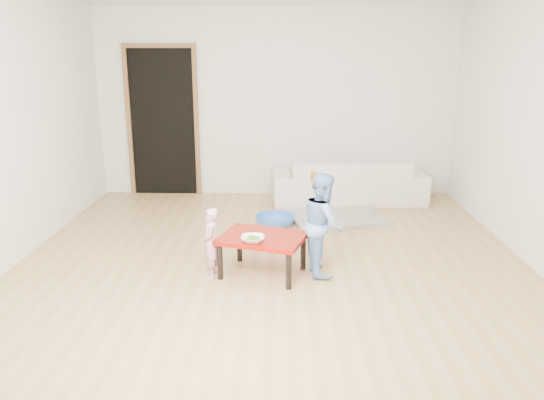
{
  "coord_description": "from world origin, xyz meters",
  "views": [
    {
      "loc": [
        0.1,
        -5.01,
        2.0
      ],
      "look_at": [
        0.0,
        -0.2,
        0.65
      ],
      "focal_mm": 35.0,
      "sensor_mm": 36.0,
      "label": 1
    }
  ],
  "objects_px": {
    "sofa": "(348,181)",
    "bowl": "(253,239)",
    "child_blue": "(323,224)",
    "basin": "(275,221)",
    "red_table": "(262,255)",
    "child_pink": "(211,243)"
  },
  "relations": [
    {
      "from": "sofa",
      "to": "child_pink",
      "type": "distance_m",
      "value": 2.98
    },
    {
      "from": "basin",
      "to": "child_pink",
      "type": "bearing_deg",
      "value": -111.51
    },
    {
      "from": "bowl",
      "to": "child_blue",
      "type": "distance_m",
      "value": 0.67
    },
    {
      "from": "sofa",
      "to": "basin",
      "type": "bearing_deg",
      "value": 44.14
    },
    {
      "from": "red_table",
      "to": "bowl",
      "type": "bearing_deg",
      "value": -116.6
    },
    {
      "from": "sofa",
      "to": "red_table",
      "type": "relative_size",
      "value": 2.74
    },
    {
      "from": "bowl",
      "to": "child_pink",
      "type": "relative_size",
      "value": 0.32
    },
    {
      "from": "child_pink",
      "to": "red_table",
      "type": "bearing_deg",
      "value": 91.81
    },
    {
      "from": "bowl",
      "to": "child_blue",
      "type": "height_order",
      "value": "child_blue"
    },
    {
      "from": "child_blue",
      "to": "basin",
      "type": "height_order",
      "value": "child_blue"
    },
    {
      "from": "child_blue",
      "to": "child_pink",
      "type": "bearing_deg",
      "value": 89.18
    },
    {
      "from": "child_pink",
      "to": "basin",
      "type": "relative_size",
      "value": 1.42
    },
    {
      "from": "child_blue",
      "to": "basin",
      "type": "distance_m",
      "value": 1.45
    },
    {
      "from": "basin",
      "to": "bowl",
      "type": "bearing_deg",
      "value": -96.56
    },
    {
      "from": "child_pink",
      "to": "sofa",
      "type": "bearing_deg",
      "value": 142.72
    },
    {
      "from": "sofa",
      "to": "bowl",
      "type": "xyz_separation_m",
      "value": [
        -1.15,
        -2.65,
        0.1
      ]
    },
    {
      "from": "sofa",
      "to": "bowl",
      "type": "height_order",
      "value": "sofa"
    },
    {
      "from": "red_table",
      "to": "child_blue",
      "type": "xyz_separation_m",
      "value": [
        0.56,
        0.06,
        0.29
      ]
    },
    {
      "from": "sofa",
      "to": "child_blue",
      "type": "distance_m",
      "value": 2.49
    },
    {
      "from": "child_blue",
      "to": "basin",
      "type": "xyz_separation_m",
      "value": [
        -0.46,
        1.31,
        -0.4
      ]
    },
    {
      "from": "bowl",
      "to": "child_blue",
      "type": "relative_size",
      "value": 0.22
    },
    {
      "from": "red_table",
      "to": "child_blue",
      "type": "relative_size",
      "value": 0.79
    }
  ]
}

